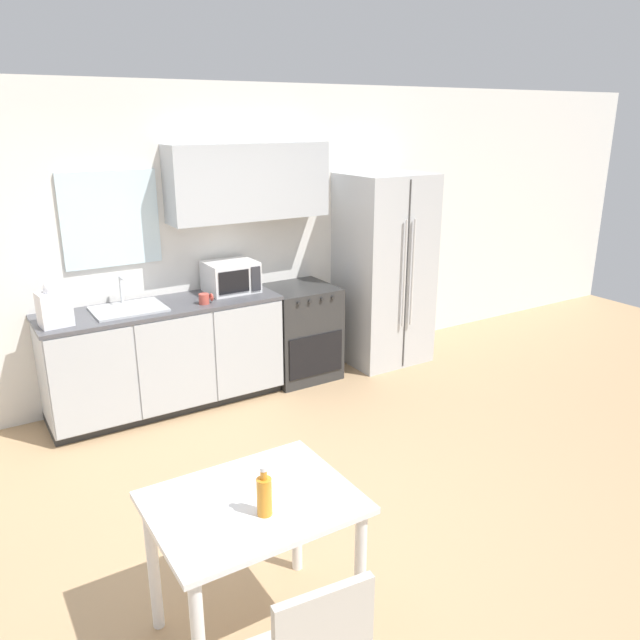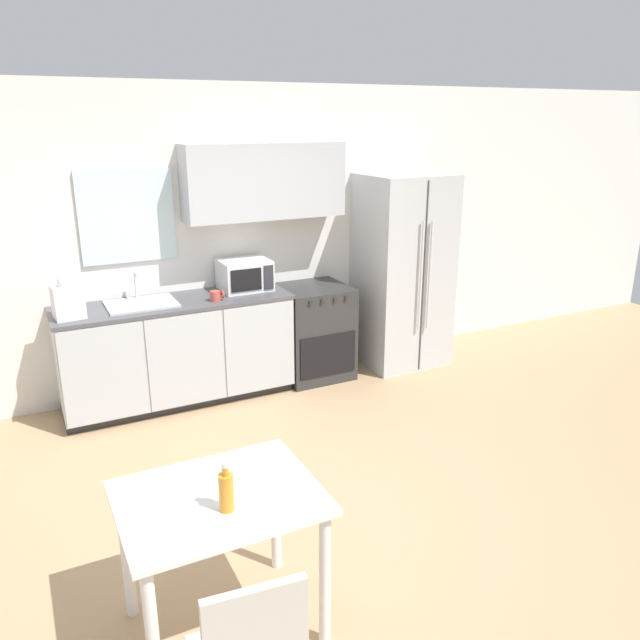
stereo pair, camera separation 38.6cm
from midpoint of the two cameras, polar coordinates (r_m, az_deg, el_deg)
ground_plane at (r=4.22m, az=0.76°, el=-16.72°), size 12.00×12.00×0.00m
wall_back at (r=5.65m, az=-8.95°, el=7.80°), size 12.00×0.38×2.70m
kitchen_counter at (r=5.52m, az=-10.96°, el=-2.86°), size 1.99×0.62×0.92m
oven_range at (r=5.98m, az=1.25°, el=-1.11°), size 0.64×0.63×0.89m
refrigerator at (r=6.29m, az=9.30°, el=4.41°), size 0.81×0.75×1.89m
kitchen_sink at (r=5.32m, az=-14.06°, el=1.49°), size 0.56×0.43×0.25m
microwave at (r=5.62m, az=-4.95°, el=4.12°), size 0.44×0.38×0.27m
coffee_mug at (r=5.31m, az=-7.44°, el=2.18°), size 0.12×0.09×0.09m
grocery_bag_0 at (r=5.10m, az=-20.09°, el=1.78°), size 0.24×0.21×0.35m
dining_table at (r=3.06m, az=-5.40°, el=-17.85°), size 0.91×0.72×0.76m
drink_bottle at (r=2.83m, az=-4.58°, el=-15.41°), size 0.07×0.07×0.24m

